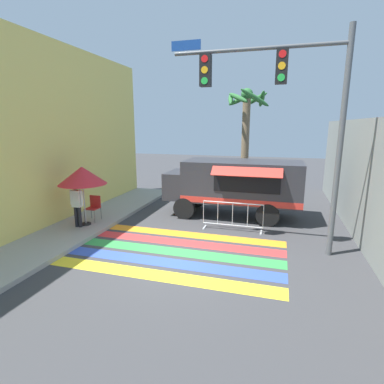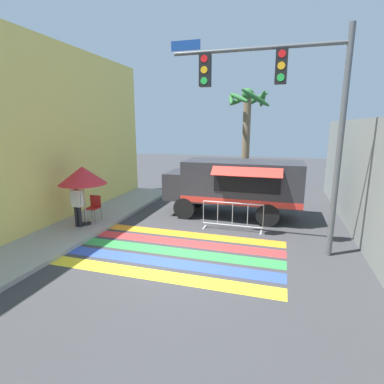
# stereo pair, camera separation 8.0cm
# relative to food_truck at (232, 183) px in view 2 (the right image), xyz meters

# --- Properties ---
(ground_plane) EXTENTS (60.00, 60.00, 0.00)m
(ground_plane) POSITION_rel_food_truck_xyz_m (-0.96, -4.42, -1.45)
(ground_plane) COLOR #38383A
(sidewalk_left) EXTENTS (4.40, 16.00, 0.14)m
(sidewalk_left) POSITION_rel_food_truck_xyz_m (-6.29, -4.42, -1.38)
(sidewalk_left) COLOR #99968E
(sidewalk_left) RESTS_ON ground_plane
(building_left_facade) EXTENTS (0.25, 16.00, 6.82)m
(building_left_facade) POSITION_rel_food_truck_xyz_m (-6.32, -4.42, 1.96)
(building_left_facade) COLOR #E5D166
(building_left_facade) RESTS_ON ground_plane
(concrete_wall_right) EXTENTS (0.20, 16.00, 3.99)m
(concrete_wall_right) POSITION_rel_food_truck_xyz_m (4.52, -1.42, 0.55)
(concrete_wall_right) COLOR gray
(concrete_wall_right) RESTS_ON ground_plane
(crosswalk_painted) EXTENTS (6.40, 3.60, 0.01)m
(crosswalk_painted) POSITION_rel_food_truck_xyz_m (-0.96, -4.21, -1.44)
(crosswalk_painted) COLOR yellow
(crosswalk_painted) RESTS_ON ground_plane
(food_truck) EXTENTS (5.56, 2.53, 2.36)m
(food_truck) POSITION_rel_food_truck_xyz_m (0.00, 0.00, 0.00)
(food_truck) COLOR #2D2D33
(food_truck) RESTS_ON ground_plane
(traffic_signal_pole) EXTENTS (4.96, 0.29, 6.33)m
(traffic_signal_pole) POSITION_rel_food_truck_xyz_m (1.84, -3.13, 3.09)
(traffic_signal_pole) COLOR #515456
(traffic_signal_pole) RESTS_ON ground_plane
(patio_umbrella) EXTENTS (1.72, 1.72, 2.19)m
(patio_umbrella) POSITION_rel_food_truck_xyz_m (-4.96, -3.11, 0.55)
(patio_umbrella) COLOR black
(patio_umbrella) RESTS_ON sidewalk_left
(folding_chair) EXTENTS (0.46, 0.46, 0.95)m
(folding_chair) POSITION_rel_food_truck_xyz_m (-5.00, -2.49, -0.73)
(folding_chair) COLOR #4C4C51
(folding_chair) RESTS_ON sidewalk_left
(vendor_person) EXTENTS (0.53, 0.21, 1.62)m
(vendor_person) POSITION_rel_food_truck_xyz_m (-5.07, -3.39, -0.39)
(vendor_person) COLOR black
(vendor_person) RESTS_ON sidewalk_left
(barricade_front) EXTENTS (2.21, 0.44, 1.06)m
(barricade_front) POSITION_rel_food_truck_xyz_m (0.33, -1.80, -0.92)
(barricade_front) COLOR #B7BABF
(barricade_front) RESTS_ON ground_plane
(palm_tree) EXTENTS (2.26, 2.37, 5.60)m
(palm_tree) POSITION_rel_food_truck_xyz_m (0.09, 3.63, 2.36)
(palm_tree) COLOR #7A664C
(palm_tree) RESTS_ON ground_plane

